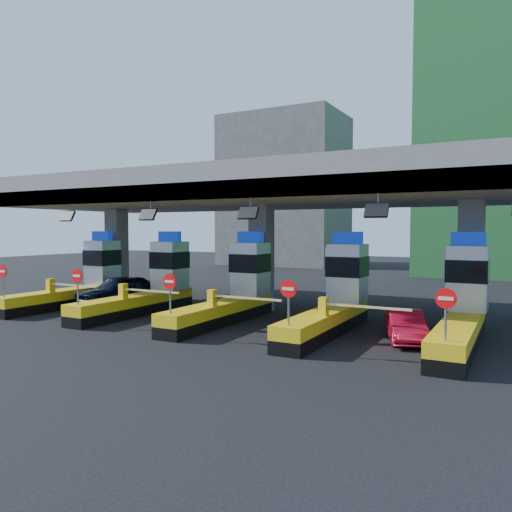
% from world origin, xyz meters
% --- Properties ---
extents(ground, '(120.00, 120.00, 0.00)m').
position_xyz_m(ground, '(0.00, 0.00, 0.00)').
color(ground, black).
rests_on(ground, ground).
extents(toll_canopy, '(28.00, 12.09, 7.00)m').
position_xyz_m(toll_canopy, '(0.00, 2.87, 6.13)').
color(toll_canopy, slate).
rests_on(toll_canopy, ground).
extents(toll_lane_far_left, '(4.43, 8.00, 4.16)m').
position_xyz_m(toll_lane_far_left, '(-10.00, 0.28, 1.40)').
color(toll_lane_far_left, black).
rests_on(toll_lane_far_left, ground).
extents(toll_lane_left, '(4.43, 8.00, 4.16)m').
position_xyz_m(toll_lane_left, '(-5.00, 0.28, 1.40)').
color(toll_lane_left, black).
rests_on(toll_lane_left, ground).
extents(toll_lane_center, '(4.43, 8.00, 4.16)m').
position_xyz_m(toll_lane_center, '(0.00, 0.28, 1.40)').
color(toll_lane_center, black).
rests_on(toll_lane_center, ground).
extents(toll_lane_right, '(4.43, 8.00, 4.16)m').
position_xyz_m(toll_lane_right, '(5.00, 0.28, 1.40)').
color(toll_lane_right, black).
rests_on(toll_lane_right, ground).
extents(toll_lane_far_right, '(4.43, 8.00, 4.16)m').
position_xyz_m(toll_lane_far_right, '(10.00, 0.28, 1.40)').
color(toll_lane_far_right, black).
rests_on(toll_lane_far_right, ground).
extents(bg_building_concrete, '(14.00, 10.00, 18.00)m').
position_xyz_m(bg_building_concrete, '(-14.00, 36.00, 9.00)').
color(bg_building_concrete, '#4C4C49').
rests_on(bg_building_concrete, ground).
extents(van, '(2.91, 5.32, 1.72)m').
position_xyz_m(van, '(-7.84, 0.94, 0.86)').
color(van, black).
rests_on(van, ground).
extents(red_car, '(2.36, 3.77, 1.17)m').
position_xyz_m(red_car, '(8.07, -0.65, 0.59)').
color(red_car, '#AC0D24').
rests_on(red_car, ground).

